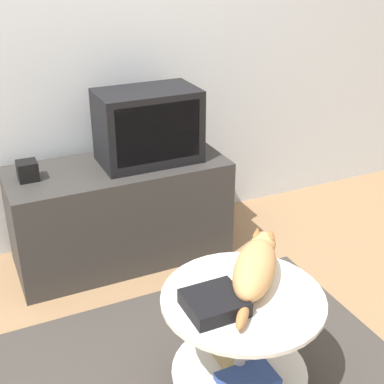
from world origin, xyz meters
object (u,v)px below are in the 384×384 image
speaker (28,171)px  dvd_box (214,303)px  cat (256,267)px  tv (148,126)px

speaker → dvd_box: bearing=-70.8°
cat → dvd_box: bearing=152.0°
tv → cat: tv is taller
tv → speaker: (-0.66, 0.02, -0.15)m
speaker → cat: (0.66, -1.17, -0.06)m
dvd_box → tv: bearing=79.8°
tv → dvd_box: tv is taller
dvd_box → cat: 0.24m
tv → cat: (0.00, -1.15, -0.21)m
dvd_box → speaker: bearing=109.2°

